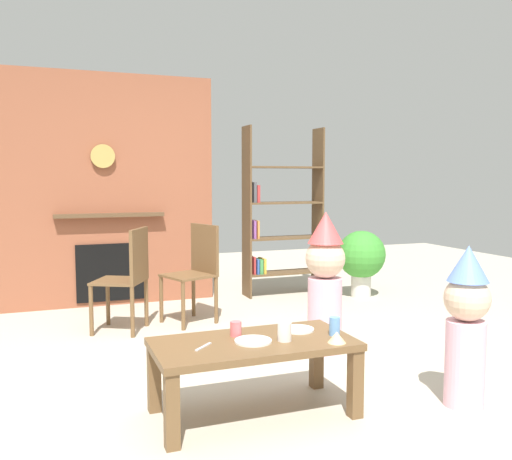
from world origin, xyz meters
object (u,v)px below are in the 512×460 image
at_px(coffee_table, 253,353).
at_px(paper_cup_center, 285,332).
at_px(bookshelf, 278,219).
at_px(paper_plate_rear, 298,329).
at_px(child_with_cone_hat, 466,322).
at_px(paper_cup_near_right, 335,326).
at_px(child_in_pink, 325,279).
at_px(birthday_cake_slice, 337,337).
at_px(dining_chair_left, 129,273).
at_px(dining_chair_middle, 197,267).
at_px(paper_plate_front, 253,341).
at_px(paper_cup_near_left, 236,329).
at_px(potted_plant_tall, 361,257).

relative_size(coffee_table, paper_cup_center, 10.77).
bearing_deg(coffee_table, bookshelf, 64.50).
distance_m(coffee_table, paper_plate_rear, 0.34).
distance_m(paper_plate_rear, child_with_cone_hat, 0.97).
xyz_separation_m(paper_cup_near_right, child_in_pink, (0.42, 0.91, 0.09)).
distance_m(paper_cup_center, birthday_cake_slice, 0.29).
xyz_separation_m(bookshelf, dining_chair_left, (-1.81, -0.96, -0.36)).
bearing_deg(dining_chair_middle, paper_plate_front, 63.15).
distance_m(child_with_cone_hat, child_in_pink, 1.21).
height_order(paper_cup_near_left, child_with_cone_hat, child_with_cone_hat).
distance_m(paper_plate_rear, child_in_pink, 0.94).
relative_size(paper_cup_near_right, birthday_cake_slice, 1.07).
xyz_separation_m(paper_plate_front, child_with_cone_hat, (1.20, -0.30, 0.07)).
bearing_deg(bookshelf, paper_cup_near_right, -107.15).
distance_m(paper_plate_rear, dining_chair_left, 2.01).
distance_m(paper_cup_center, potted_plant_tall, 3.28).
distance_m(paper_cup_near_right, child_with_cone_hat, 0.76).
height_order(birthday_cake_slice, dining_chair_left, dining_chair_left).
distance_m(child_with_cone_hat, dining_chair_left, 2.80).
distance_m(bookshelf, paper_cup_near_right, 3.17).
bearing_deg(coffee_table, paper_cup_near_right, -8.14).
distance_m(birthday_cake_slice, dining_chair_middle, 2.31).
xyz_separation_m(paper_cup_near_left, paper_cup_near_right, (0.54, -0.19, 0.01)).
bearing_deg(potted_plant_tall, bookshelf, 151.34).
xyz_separation_m(bookshelf, birthday_cake_slice, (-0.98, -3.13, -0.41)).
height_order(paper_cup_near_right, birthday_cake_slice, paper_cup_near_right).
distance_m(dining_chair_left, dining_chair_middle, 0.64).
distance_m(birthday_cake_slice, potted_plant_tall, 3.23).
height_order(paper_cup_center, paper_plate_front, paper_cup_center).
height_order(coffee_table, paper_cup_near_left, paper_cup_near_left).
height_order(bookshelf, paper_plate_rear, bookshelf).
xyz_separation_m(paper_cup_near_left, potted_plant_tall, (2.28, 2.37, -0.01)).
bearing_deg(dining_chair_left, paper_cup_near_left, 128.58).
bearing_deg(dining_chair_left, paper_plate_rear, 139.29).
relative_size(child_in_pink, potted_plant_tall, 1.45).
bearing_deg(child_with_cone_hat, paper_cup_near_right, -4.51).
distance_m(paper_cup_near_right, potted_plant_tall, 3.09).
bearing_deg(bookshelf, birthday_cake_slice, -107.45).
height_order(paper_plate_front, child_with_cone_hat, child_with_cone_hat).
bearing_deg(bookshelf, coffee_table, -115.50).
height_order(coffee_table, paper_cup_center, paper_cup_center).
bearing_deg(coffee_table, dining_chair_left, 101.72).
relative_size(paper_plate_rear, dining_chair_left, 0.21).
height_order(child_in_pink, potted_plant_tall, child_in_pink).
xyz_separation_m(coffee_table, potted_plant_tall, (2.22, 2.49, 0.10)).
height_order(paper_cup_center, birthday_cake_slice, paper_cup_center).
distance_m(child_in_pink, potted_plant_tall, 2.12).
bearing_deg(paper_plate_rear, dining_chair_middle, 92.80).
bearing_deg(paper_cup_near_left, dining_chair_left, 100.59).
relative_size(dining_chair_middle, potted_plant_tall, 1.21).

